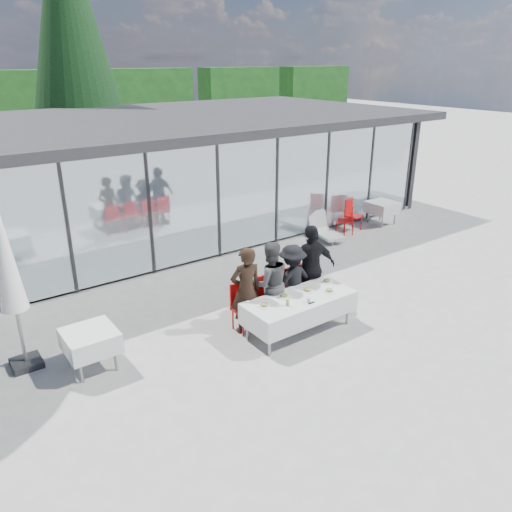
{
  "coord_description": "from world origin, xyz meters",
  "views": [
    {
      "loc": [
        -5.6,
        -6.83,
        5.09
      ],
      "look_at": [
        0.22,
        1.2,
        1.14
      ],
      "focal_mm": 35.0,
      "sensor_mm": 36.0,
      "label": 1
    }
  ],
  "objects_px": {
    "diner_chair_c": "(288,289)",
    "diner_chair_d": "(307,283)",
    "diner_b": "(270,283)",
    "plate_d": "(327,281)",
    "diner_chair_a": "(243,304)",
    "juice_bottle": "(288,303)",
    "diner_d": "(311,268)",
    "plate_extra": "(329,291)",
    "spare_table_right": "(382,207)",
    "spare_chair_b": "(348,218)",
    "market_umbrella": "(8,267)",
    "diner_chair_b": "(266,297)",
    "plate_c": "(307,290)",
    "spare_table_left": "(90,341)",
    "diner_a": "(246,290)",
    "plate_b": "(284,296)",
    "lounger": "(323,229)",
    "dining_table": "(299,307)",
    "plate_a": "(264,305)",
    "spare_chair_a": "(351,213)",
    "conifer_tree": "(70,31)",
    "diner_c": "(292,281)",
    "folded_eyeglasses": "(311,303)"
  },
  "relations": [
    {
      "from": "plate_extra",
      "to": "spare_chair_b",
      "type": "relative_size",
      "value": 0.25
    },
    {
      "from": "diner_chair_c",
      "to": "diner_chair_d",
      "type": "relative_size",
      "value": 1.0
    },
    {
      "from": "diner_b",
      "to": "plate_b",
      "type": "xyz_separation_m",
      "value": [
        0.02,
        -0.44,
        -0.11
      ]
    },
    {
      "from": "diner_b",
      "to": "spare_table_right",
      "type": "xyz_separation_m",
      "value": [
        6.97,
        3.08,
        -0.33
      ]
    },
    {
      "from": "diner_chair_a",
      "to": "juice_bottle",
      "type": "xyz_separation_m",
      "value": [
        0.41,
        -0.89,
        0.28
      ]
    },
    {
      "from": "diner_c",
      "to": "diner_chair_c",
      "type": "distance_m",
      "value": 0.27
    },
    {
      "from": "diner_a",
      "to": "diner_chair_c",
      "type": "relative_size",
      "value": 1.83
    },
    {
      "from": "diner_chair_d",
      "to": "conifer_tree",
      "type": "distance_m",
      "value": 13.67
    },
    {
      "from": "plate_a",
      "to": "plate_d",
      "type": "xyz_separation_m",
      "value": [
        1.71,
        0.11,
        0.0
      ]
    },
    {
      "from": "diner_d",
      "to": "plate_extra",
      "type": "height_order",
      "value": "diner_d"
    },
    {
      "from": "diner_chair_b",
      "to": "diner_chair_d",
      "type": "distance_m",
      "value": 1.11
    },
    {
      "from": "diner_b",
      "to": "folded_eyeglasses",
      "type": "relative_size",
      "value": 12.63
    },
    {
      "from": "plate_a",
      "to": "spare_chair_a",
      "type": "distance_m",
      "value": 7.36
    },
    {
      "from": "diner_chair_b",
      "to": "diner_chair_c",
      "type": "distance_m",
      "value": 0.58
    },
    {
      "from": "spare_table_left",
      "to": "diner_chair_b",
      "type": "bearing_deg",
      "value": -6.28
    },
    {
      "from": "plate_c",
      "to": "spare_table_left",
      "type": "distance_m",
      "value": 4.19
    },
    {
      "from": "diner_c",
      "to": "plate_b",
      "type": "distance_m",
      "value": 0.71
    },
    {
      "from": "plate_extra",
      "to": "spare_table_right",
      "type": "xyz_separation_m",
      "value": [
        6.07,
        3.86,
        -0.22
      ]
    },
    {
      "from": "spare_chair_b",
      "to": "market_umbrella",
      "type": "xyz_separation_m",
      "value": [
        -9.69,
        -1.66,
        1.36
      ]
    },
    {
      "from": "diner_b",
      "to": "lounger",
      "type": "distance_m",
      "value": 5.56
    },
    {
      "from": "diner_b",
      "to": "diner_chair_c",
      "type": "xyz_separation_m",
      "value": [
        0.58,
        0.12,
        -0.35
      ]
    },
    {
      "from": "diner_chair_b",
      "to": "plate_d",
      "type": "distance_m",
      "value": 1.31
    },
    {
      "from": "diner_chair_b",
      "to": "diner_chair_c",
      "type": "bearing_deg",
      "value": 0.0
    },
    {
      "from": "diner_chair_b",
      "to": "diner_chair_c",
      "type": "relative_size",
      "value": 1.0
    },
    {
      "from": "plate_d",
      "to": "spare_table_right",
      "type": "relative_size",
      "value": 0.29
    },
    {
      "from": "diner_chair_a",
      "to": "diner_chair_c",
      "type": "bearing_deg",
      "value": 0.0
    },
    {
      "from": "plate_extra",
      "to": "juice_bottle",
      "type": "distance_m",
      "value": 1.06
    },
    {
      "from": "plate_d",
      "to": "market_umbrella",
      "type": "xyz_separation_m",
      "value": [
        -5.61,
        1.69,
        1.12
      ]
    },
    {
      "from": "plate_b",
      "to": "lounger",
      "type": "xyz_separation_m",
      "value": [
        4.48,
        3.64,
        -0.52
      ]
    },
    {
      "from": "diner_a",
      "to": "diner_d",
      "type": "relative_size",
      "value": 0.94
    },
    {
      "from": "dining_table",
      "to": "plate_c",
      "type": "bearing_deg",
      "value": 21.14
    },
    {
      "from": "plate_c",
      "to": "spare_table_left",
      "type": "bearing_deg",
      "value": 165.9
    },
    {
      "from": "diner_chair_a",
      "to": "conifer_tree",
      "type": "bearing_deg",
      "value": 84.83
    },
    {
      "from": "diner_chair_b",
      "to": "juice_bottle",
      "type": "distance_m",
      "value": 0.94
    },
    {
      "from": "diner_chair_c",
      "to": "lounger",
      "type": "height_order",
      "value": "diner_chair_c"
    },
    {
      "from": "diner_chair_a",
      "to": "plate_d",
      "type": "distance_m",
      "value": 1.85
    },
    {
      "from": "dining_table",
      "to": "diner_b",
      "type": "relative_size",
      "value": 1.28
    },
    {
      "from": "dining_table",
      "to": "diner_chair_b",
      "type": "height_order",
      "value": "diner_chair_b"
    },
    {
      "from": "diner_b",
      "to": "plate_d",
      "type": "xyz_separation_m",
      "value": [
        1.17,
        -0.42,
        -0.11
      ]
    },
    {
      "from": "plate_extra",
      "to": "juice_bottle",
      "type": "bearing_deg",
      "value": 179.0
    },
    {
      "from": "diner_a",
      "to": "diner_chair_d",
      "type": "relative_size",
      "value": 1.83
    },
    {
      "from": "juice_bottle",
      "to": "diner_chair_d",
      "type": "bearing_deg",
      "value": 34.91
    },
    {
      "from": "market_umbrella",
      "to": "lounger",
      "type": "relative_size",
      "value": 2.1
    },
    {
      "from": "diner_chair_b",
      "to": "spare_chair_b",
      "type": "height_order",
      "value": "same"
    },
    {
      "from": "plate_d",
      "to": "juice_bottle",
      "type": "height_order",
      "value": "juice_bottle"
    },
    {
      "from": "diner_b",
      "to": "spare_chair_b",
      "type": "relative_size",
      "value": 1.81
    },
    {
      "from": "plate_b",
      "to": "spare_chair_b",
      "type": "height_order",
      "value": "spare_chair_b"
    },
    {
      "from": "diner_a",
      "to": "plate_b",
      "type": "bearing_deg",
      "value": 154.2
    },
    {
      "from": "diner_c",
      "to": "spare_table_right",
      "type": "distance_m",
      "value": 7.1
    },
    {
      "from": "diner_chair_d",
      "to": "plate_extra",
      "type": "distance_m",
      "value": 0.96
    }
  ]
}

